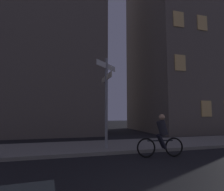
{
  "coord_description": "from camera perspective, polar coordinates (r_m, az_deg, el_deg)",
  "views": [
    {
      "loc": [
        -2.81,
        -1.89,
        1.63
      ],
      "look_at": [
        -0.51,
        6.28,
        2.46
      ],
      "focal_mm": 29.77,
      "sensor_mm": 36.0,
      "label": 1
    }
  ],
  "objects": [
    {
      "name": "signpost",
      "position": [
        8.24,
        -1.73,
        0.69
      ],
      "size": [
        1.14,
        1.72,
        3.98
      ],
      "color": "gray",
      "rests_on": "sidewalk_kerb"
    },
    {
      "name": "cyclist",
      "position": [
        7.48,
        14.89,
        -12.19
      ],
      "size": [
        1.81,
        0.38,
        1.61
      ],
      "color": "black",
      "rests_on": "ground_plane"
    },
    {
      "name": "building_right_block",
      "position": [
        21.29,
        22.7,
        12.9
      ],
      "size": [
        10.73,
        8.49,
        16.45
      ],
      "color": "#6B6056",
      "rests_on": "ground_plane"
    },
    {
      "name": "sidewalk_kerb",
      "position": [
        9.38,
        2.01,
        -15.16
      ],
      "size": [
        40.0,
        3.16,
        0.14
      ],
      "primitive_type": "cube",
      "color": "gray",
      "rests_on": "ground_plane"
    },
    {
      "name": "building_left_block",
      "position": [
        17.82,
        -21.5,
        16.69
      ],
      "size": [
        10.44,
        6.89,
        16.54
      ],
      "color": "#6B6056",
      "rests_on": "ground_plane"
    }
  ]
}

